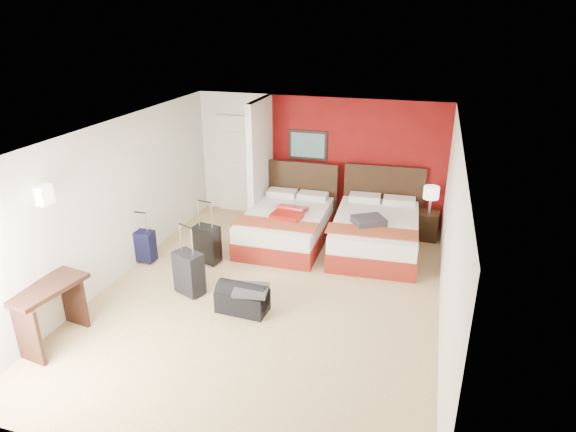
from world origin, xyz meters
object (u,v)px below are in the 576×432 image
at_px(bed_left, 286,227).
at_px(desk, 51,314).
at_px(bed_right, 375,235).
at_px(table_lamp, 430,200).
at_px(suitcase_charcoal, 189,274).
at_px(suitcase_black, 207,246).
at_px(nightstand, 428,226).
at_px(duffel_bag, 243,300).
at_px(red_suitcase_open, 289,212).
at_px(suitcase_navy, 143,247).

distance_m(bed_left, desk, 4.26).
distance_m(bed_right, table_lamp, 1.28).
distance_m(table_lamp, suitcase_charcoal, 4.60).
bearing_deg(suitcase_black, bed_left, 57.79).
bearing_deg(bed_right, nightstand, 39.55).
height_order(bed_right, suitcase_charcoal, suitcase_charcoal).
distance_m(suitcase_charcoal, duffel_bag, 0.98).
bearing_deg(bed_left, red_suitcase_open, -45.15).
relative_size(suitcase_charcoal, desk, 0.66).
bearing_deg(suitcase_navy, duffel_bag, -24.01).
height_order(bed_left, suitcase_black, suitcase_black).
height_order(table_lamp, desk, table_lamp).
distance_m(bed_right, suitcase_charcoal, 3.39).
height_order(bed_right, suitcase_navy, bed_right).
bearing_deg(table_lamp, suitcase_black, -150.05).
bearing_deg(duffel_bag, nightstand, 57.09).
relative_size(suitcase_charcoal, duffel_bag, 0.91).
distance_m(bed_left, red_suitcase_open, 0.38).
relative_size(red_suitcase_open, nightstand, 1.37).
bearing_deg(desk, duffel_bag, 42.17).
distance_m(bed_left, duffel_bag, 2.40).
distance_m(bed_left, nightstand, 2.68).
bearing_deg(table_lamp, bed_left, -160.19).
height_order(red_suitcase_open, nightstand, red_suitcase_open).
relative_size(red_suitcase_open, suitcase_navy, 1.36).
distance_m(nightstand, desk, 6.50).
bearing_deg(bed_right, red_suitcase_open, -174.93).
height_order(bed_left, table_lamp, table_lamp).
distance_m(suitcase_navy, desk, 2.33).
bearing_deg(suitcase_navy, suitcase_charcoal, -30.91).
relative_size(suitcase_charcoal, suitcase_navy, 1.22).
relative_size(bed_right, duffel_bag, 2.93).
bearing_deg(bed_right, duffel_bag, -124.78).
xyz_separation_m(bed_left, suitcase_black, (-1.05, -1.15, 0.01)).
distance_m(suitcase_navy, duffel_bag, 2.39).
bearing_deg(suitcase_charcoal, bed_right, 65.54).
xyz_separation_m(bed_right, duffel_bag, (-1.57, -2.50, -0.13)).
bearing_deg(suitcase_navy, suitcase_black, 14.06).
bearing_deg(suitcase_charcoal, suitcase_navy, 172.53).
xyz_separation_m(nightstand, suitcase_charcoal, (-3.40, -3.07, 0.06)).
distance_m(bed_right, suitcase_black, 2.96).
relative_size(red_suitcase_open, suitcase_charcoal, 1.12).
xyz_separation_m(suitcase_black, suitcase_charcoal, (0.17, -1.01, 0.01)).
bearing_deg(duffel_bag, table_lamp, 57.09).
relative_size(duffel_bag, desk, 0.73).
relative_size(suitcase_black, desk, 0.64).
relative_size(bed_left, red_suitcase_open, 2.80).
bearing_deg(suitcase_navy, bed_left, 33.85).
bearing_deg(red_suitcase_open, bed_right, 13.98).
bearing_deg(red_suitcase_open, desk, -113.94).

